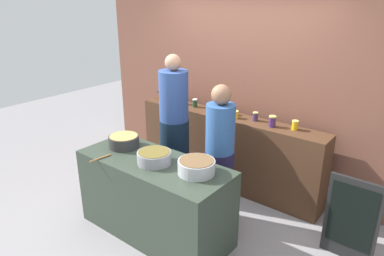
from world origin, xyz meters
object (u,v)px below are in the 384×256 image
(preserve_jar_1, at_px, (180,99))
(cook_with_tongs, at_px, (174,133))
(preserve_jar_6, at_px, (255,116))
(cooking_pot_left, at_px, (124,141))
(cooking_pot_center, at_px, (154,157))
(preserve_jar_0, at_px, (160,96))
(cooking_pot_right, at_px, (196,167))
(wooden_spoon, at_px, (100,158))
(chalkboard_sign, at_px, (351,220))
(cook_in_cap, at_px, (219,162))
(preserve_jar_3, at_px, (214,109))
(preserve_jar_7, at_px, (272,121))
(preserve_jar_4, at_px, (228,110))
(preserve_jar_5, at_px, (235,114))
(preserve_jar_2, at_px, (195,103))
(preserve_jar_8, at_px, (295,125))

(preserve_jar_1, distance_m, cook_with_tongs, 0.77)
(preserve_jar_6, xyz_separation_m, cooking_pot_left, (-0.91, -1.37, -0.12))
(cooking_pot_left, height_order, cooking_pot_center, cooking_pot_left)
(preserve_jar_0, distance_m, cooking_pot_right, 2.15)
(cooking_pot_left, height_order, cooking_pot_right, cooking_pot_right)
(wooden_spoon, bearing_deg, chalkboard_sign, 27.66)
(preserve_jar_0, relative_size, cooking_pot_right, 0.36)
(preserve_jar_0, height_order, cooking_pot_right, preserve_jar_0)
(cook_in_cap, relative_size, chalkboard_sign, 1.84)
(preserve_jar_6, bearing_deg, chalkboard_sign, -21.68)
(preserve_jar_0, relative_size, chalkboard_sign, 0.15)
(preserve_jar_3, relative_size, cooking_pot_center, 0.36)
(preserve_jar_7, bearing_deg, cook_in_cap, -107.90)
(cooking_pot_center, bearing_deg, preserve_jar_0, 131.01)
(preserve_jar_0, distance_m, cook_in_cap, 1.80)
(preserve_jar_7, height_order, cooking_pot_left, preserve_jar_7)
(preserve_jar_7, bearing_deg, cooking_pot_center, -113.87)
(preserve_jar_6, bearing_deg, preserve_jar_4, 179.26)
(preserve_jar_0, xyz_separation_m, preserve_jar_7, (1.84, -0.01, 0.00))
(preserve_jar_3, bearing_deg, preserve_jar_6, 9.34)
(preserve_jar_6, xyz_separation_m, wooden_spoon, (-0.86, -1.74, -0.18))
(preserve_jar_7, height_order, cook_in_cap, cook_in_cap)
(preserve_jar_0, xyz_separation_m, cooking_pot_center, (1.22, -1.41, -0.13))
(preserve_jar_4, relative_size, preserve_jar_5, 1.23)
(preserve_jar_6, bearing_deg, preserve_jar_7, -14.17)
(preserve_jar_1, bearing_deg, preserve_jar_5, -3.17)
(preserve_jar_2, bearing_deg, wooden_spoon, -87.16)
(preserve_jar_6, distance_m, preserve_jar_7, 0.27)
(preserve_jar_3, bearing_deg, preserve_jar_2, 167.95)
(preserve_jar_0, distance_m, preserve_jar_3, 1.02)
(preserve_jar_1, bearing_deg, cook_with_tongs, -56.15)
(preserve_jar_5, bearing_deg, chalkboard_sign, -16.36)
(wooden_spoon, bearing_deg, cooking_pot_right, 20.62)
(cooking_pot_center, xyz_separation_m, cooking_pot_right, (0.48, 0.09, 0.01))
(preserve_jar_0, distance_m, cook_with_tongs, 0.99)
(preserve_jar_2, bearing_deg, preserve_jar_6, 0.56)
(cooking_pot_right, bearing_deg, wooden_spoon, -159.38)
(wooden_spoon, relative_size, chalkboard_sign, 0.28)
(preserve_jar_3, distance_m, preserve_jar_4, 0.18)
(preserve_jar_4, relative_size, preserve_jar_8, 1.06)
(preserve_jar_0, bearing_deg, cook_in_cap, -25.63)
(preserve_jar_6, relative_size, cooking_pot_left, 0.33)
(cooking_pot_left, height_order, wooden_spoon, cooking_pot_left)
(preserve_jar_8, bearing_deg, preserve_jar_7, -163.78)
(preserve_jar_0, xyz_separation_m, cooking_pot_right, (1.70, -1.32, -0.13))
(cooking_pot_right, bearing_deg, cooking_pot_center, -169.37)
(preserve_jar_2, height_order, preserve_jar_4, preserve_jar_4)
(preserve_jar_3, height_order, cooking_pot_center, preserve_jar_3)
(preserve_jar_8, bearing_deg, wooden_spoon, -128.35)
(cooking_pot_right, height_order, chalkboard_sign, cooking_pot_right)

